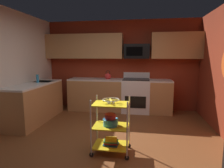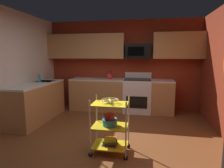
{
  "view_description": "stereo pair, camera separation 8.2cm",
  "coord_description": "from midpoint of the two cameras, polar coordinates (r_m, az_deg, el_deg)",
  "views": [
    {
      "loc": [
        0.65,
        -3.16,
        1.58
      ],
      "look_at": [
        0.08,
        0.31,
        1.05
      ],
      "focal_mm": 30.15,
      "sensor_mm": 36.0,
      "label": 1
    },
    {
      "loc": [
        0.73,
        -3.15,
        1.58
      ],
      "look_at": [
        0.08,
        0.31,
        1.05
      ],
      "focal_mm": 30.15,
      "sensor_mm": 36.0,
      "label": 2
    }
  ],
  "objects": [
    {
      "name": "counter_run",
      "position": [
        5.13,
        -5.71,
        -4.05
      ],
      "size": [
        3.66,
        2.37,
        0.92
      ],
      "color": "#B27F4C",
      "rests_on": "ground"
    },
    {
      "name": "book_stack",
      "position": [
        3.23,
        0.2,
        -17.11
      ],
      "size": [
        0.25,
        0.2,
        0.11
      ],
      "color": "#1E4C8C",
      "rests_on": "rolling_cart"
    },
    {
      "name": "fruit_bowl",
      "position": [
        3.0,
        0.2,
        -5.03
      ],
      "size": [
        0.27,
        0.27,
        0.07
      ],
      "color": "silver",
      "rests_on": "rolling_cart"
    },
    {
      "name": "oven_range",
      "position": [
        5.38,
        8.12,
        -3.36
      ],
      "size": [
        0.76,
        0.65,
        1.1
      ],
      "color": "white",
      "rests_on": "ground"
    },
    {
      "name": "upper_cabinets",
      "position": [
        5.45,
        2.26,
        11.39
      ],
      "size": [
        4.4,
        0.33,
        0.7
      ],
      "color": "#B27F4C"
    },
    {
      "name": "rolling_cart",
      "position": [
        3.12,
        0.2,
        -12.59
      ],
      "size": [
        0.63,
        0.42,
        0.91
      ],
      "color": "silver",
      "rests_on": "ground"
    },
    {
      "name": "kettle",
      "position": [
        5.38,
        -0.35,
        2.33
      ],
      "size": [
        0.21,
        0.18,
        0.26
      ],
      "color": "red",
      "rests_on": "counter_run"
    },
    {
      "name": "dish_soap_bottle",
      "position": [
        5.03,
        -20.75,
        1.61
      ],
      "size": [
        0.06,
        0.06,
        0.2
      ],
      "primitive_type": "cylinder",
      "color": "#2D8CBF",
      "rests_on": "counter_run"
    },
    {
      "name": "floor",
      "position": [
        3.6,
        -1.63,
        -17.8
      ],
      "size": [
        4.4,
        4.8,
        0.04
      ],
      "primitive_type": "cube",
      "color": "brown",
      "rests_on": "ground"
    },
    {
      "name": "mixing_bowl_small",
      "position": [
        3.06,
        -0.01,
        -9.75
      ],
      "size": [
        0.18,
        0.18,
        0.08
      ],
      "color": "maroon",
      "rests_on": "rolling_cart"
    },
    {
      "name": "mixing_bowl_large",
      "position": [
        3.1,
        0.09,
        -11.45
      ],
      "size": [
        0.25,
        0.25,
        0.11
      ],
      "color": "#338CBF",
      "rests_on": "rolling_cart"
    },
    {
      "name": "wall_back",
      "position": [
        5.63,
        3.59,
        5.69
      ],
      "size": [
        4.52,
        0.06,
        2.6
      ],
      "primitive_type": "cube",
      "color": "maroon",
      "rests_on": "ground"
    },
    {
      "name": "microwave",
      "position": [
        5.37,
        8.44,
        9.74
      ],
      "size": [
        0.7,
        0.39,
        0.4
      ],
      "color": "black"
    }
  ]
}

